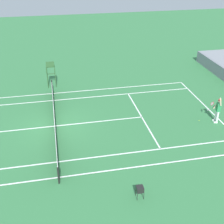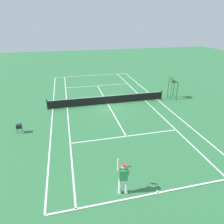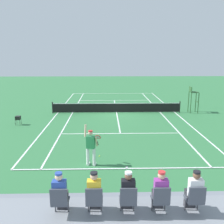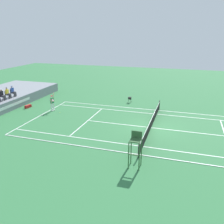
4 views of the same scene
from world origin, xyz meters
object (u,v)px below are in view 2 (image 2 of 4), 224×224
(umpire_chair, at_px, (173,85))
(ball_hopper, at_px, (19,126))
(tennis_player, at_px, (123,178))
(tennis_ball, at_px, (124,176))

(umpire_chair, height_order, ball_hopper, umpire_chair)
(tennis_player, height_order, ball_hopper, tennis_player)
(tennis_player, distance_m, umpire_chair, 14.50)
(tennis_ball, relative_size, umpire_chair, 0.03)
(tennis_ball, bearing_deg, tennis_player, 71.20)
(tennis_player, bearing_deg, ball_hopper, -51.09)
(ball_hopper, bearing_deg, tennis_player, 128.91)
(tennis_player, relative_size, tennis_ball, 30.63)
(tennis_ball, distance_m, ball_hopper, 9.11)
(umpire_chair, bearing_deg, tennis_player, 52.32)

